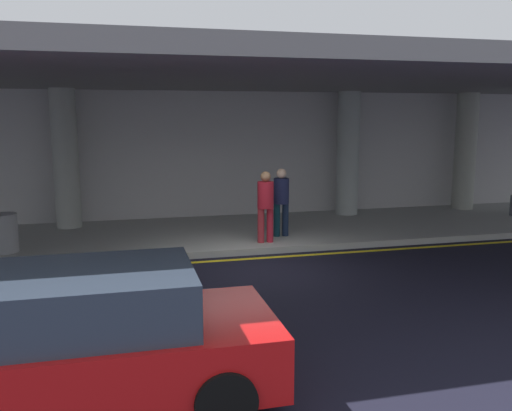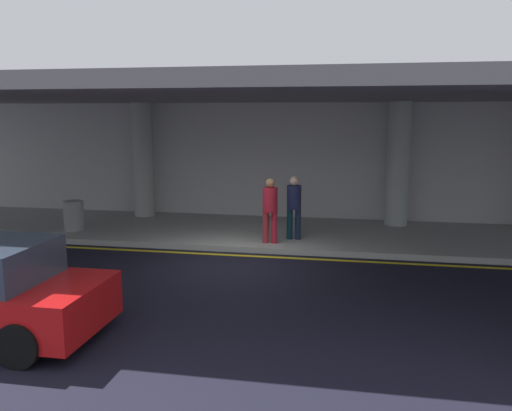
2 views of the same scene
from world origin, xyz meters
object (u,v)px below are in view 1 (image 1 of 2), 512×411
(support_column_left_mid, at_px, (66,159))
(support_column_center, at_px, (348,154))
(person_waiting_for_ride, at_px, (281,198))
(support_column_right_mid, at_px, (465,151))
(trash_bin_steel, at_px, (5,233))
(traveler_with_luggage, at_px, (266,202))
(car_red, at_px, (89,342))

(support_column_left_mid, distance_m, support_column_center, 8.00)
(support_column_left_mid, xyz_separation_m, person_waiting_for_ride, (5.19, -2.45, -0.86))
(support_column_right_mid, height_order, trash_bin_steel, support_column_right_mid)
(support_column_left_mid, xyz_separation_m, traveler_with_luggage, (4.65, -3.00, -0.86))
(support_column_center, bearing_deg, support_column_left_mid, 180.00)
(traveler_with_luggage, height_order, trash_bin_steel, traveler_with_luggage)
(car_red, distance_m, traveler_with_luggage, 7.23)
(trash_bin_steel, bearing_deg, person_waiting_for_ride, 0.52)
(support_column_left_mid, bearing_deg, support_column_center, 0.00)
(traveler_with_luggage, distance_m, person_waiting_for_ride, 0.78)
(support_column_center, bearing_deg, traveler_with_luggage, -138.18)
(person_waiting_for_ride, bearing_deg, support_column_left_mid, 136.98)
(trash_bin_steel, bearing_deg, support_column_left_mid, 66.02)
(support_column_center, relative_size, support_column_right_mid, 1.00)
(support_column_center, height_order, person_waiting_for_ride, support_column_center)
(support_column_center, bearing_deg, car_red, -127.12)
(support_column_left_mid, bearing_deg, traveler_with_luggage, -32.87)
(support_column_center, height_order, traveler_with_luggage, support_column_center)
(support_column_right_mid, height_order, traveler_with_luggage, support_column_right_mid)
(support_column_center, xyz_separation_m, traveler_with_luggage, (-3.35, -3.00, -0.86))
(traveler_with_luggage, bearing_deg, person_waiting_for_ride, 144.15)
(support_column_left_mid, height_order, trash_bin_steel, support_column_left_mid)
(car_red, relative_size, person_waiting_for_ride, 2.44)
(support_column_center, distance_m, car_red, 11.65)
(support_column_left_mid, xyz_separation_m, support_column_center, (8.00, 0.00, 0.00))
(support_column_right_mid, distance_m, car_red, 14.41)
(car_red, xyz_separation_m, trash_bin_steel, (-2.12, 6.73, -0.14))
(support_column_center, relative_size, traveler_with_luggage, 2.17)
(car_red, bearing_deg, traveler_with_luggage, 60.06)
(support_column_left_mid, relative_size, support_column_right_mid, 1.00)
(support_column_center, distance_m, traveler_with_luggage, 4.58)
(person_waiting_for_ride, height_order, trash_bin_steel, person_waiting_for_ride)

